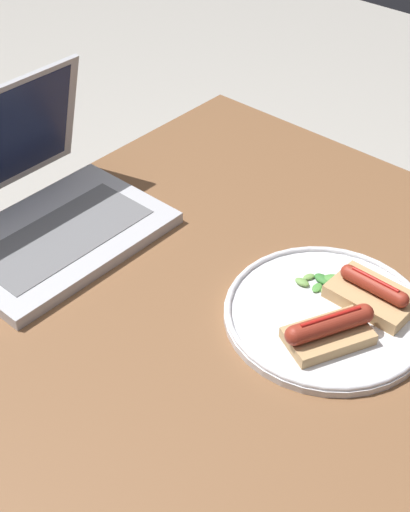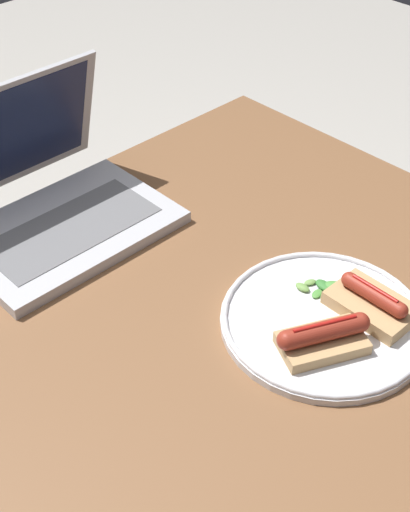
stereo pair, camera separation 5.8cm
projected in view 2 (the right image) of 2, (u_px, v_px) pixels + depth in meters
name	position (u px, v px, depth m)	size (l,w,h in m)	color
desk	(164.00, 387.00, 0.97)	(1.11, 0.78, 0.73)	brown
laptop	(50.00, 202.00, 1.07)	(0.31, 0.27, 0.21)	#B7B7BC
plate	(324.00, 320.00, 0.92)	(0.27, 0.27, 0.02)	silver
sausage_toast_left	(323.00, 337.00, 0.87)	(0.12, 0.10, 0.04)	tan
sausage_toast_middle	(372.00, 303.00, 0.92)	(0.07, 0.11, 0.04)	tan
salad_pile	(324.00, 288.00, 0.96)	(0.05, 0.06, 0.01)	#4C8E3D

